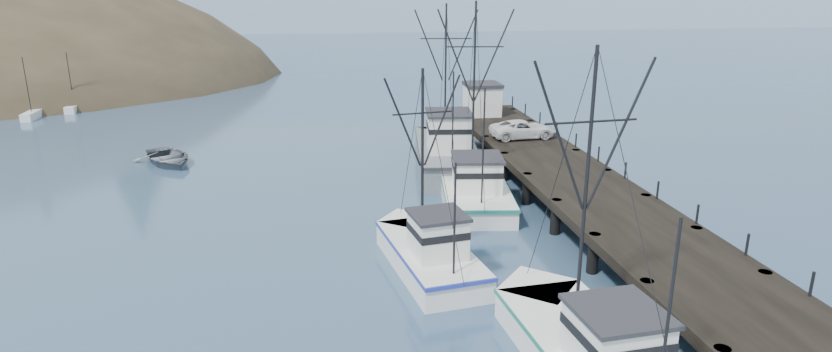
{
  "coord_description": "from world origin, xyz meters",
  "views": [
    {
      "loc": [
        -1.36,
        -20.77,
        13.55
      ],
      "look_at": [
        4.25,
        14.91,
        2.5
      ],
      "focal_mm": 28.0,
      "sensor_mm": 36.0,
      "label": 1
    }
  ],
  "objects": [
    {
      "name": "pier",
      "position": [
        14.0,
        16.0,
        1.69
      ],
      "size": [
        6.0,
        44.0,
        2.0
      ],
      "color": "black",
      "rests_on": "ground"
    },
    {
      "name": "distant_ridge",
      "position": [
        10.0,
        170.0,
        0.0
      ],
      "size": [
        360.0,
        40.0,
        26.0
      ],
      "primitive_type": "cube",
      "color": "#9EB2C6",
      "rests_on": "ground"
    },
    {
      "name": "distant_ridge_far",
      "position": [
        -40.0,
        185.0,
        0.0
      ],
      "size": [
        180.0,
        25.0,
        18.0
      ],
      "primitive_type": "cube",
      "color": "silver",
      "rests_on": "ground"
    },
    {
      "name": "moored_sailboats",
      "position": [
        -33.67,
        56.24,
        0.33
      ],
      "size": [
        19.7,
        17.99,
        6.35
      ],
      "color": "white",
      "rests_on": "ground"
    },
    {
      "name": "trawler_near",
      "position": [
        7.9,
        -1.62,
        0.82
      ],
      "size": [
        4.66,
        11.78,
        11.82
      ],
      "color": "white",
      "rests_on": "ground"
    },
    {
      "name": "trawler_mid",
      "position": [
        3.71,
        7.77,
        0.82
      ],
      "size": [
        4.55,
        9.9,
        9.94
      ],
      "color": "white",
      "rests_on": "ground"
    },
    {
      "name": "trawler_far",
      "position": [
        8.35,
        17.49,
        0.82
      ],
      "size": [
        5.43,
        12.56,
        12.6
      ],
      "color": "white",
      "rests_on": "ground"
    },
    {
      "name": "work_vessel",
      "position": [
        8.08,
        24.92,
        1.23
      ],
      "size": [
        5.72,
        14.42,
        12.18
      ],
      "color": "slate",
      "rests_on": "ground"
    },
    {
      "name": "pier_shed",
      "position": [
        13.13,
        34.0,
        3.42
      ],
      "size": [
        3.0,
        3.2,
        2.8
      ],
      "color": "silver",
      "rests_on": "pier"
    },
    {
      "name": "pickup_truck",
      "position": [
        13.95,
        24.98,
        2.68
      ],
      "size": [
        5.04,
        2.6,
        1.36
      ],
      "primitive_type": "imported",
      "rotation": [
        0.0,
        0.0,
        1.64
      ],
      "color": "white",
      "rests_on": "pier"
    },
    {
      "name": "motorboat",
      "position": [
        -12.67,
        29.18,
        0.0
      ],
      "size": [
        6.54,
        7.21,
        1.22
      ],
      "primitive_type": "imported",
      "rotation": [
        0.0,
        0.0,
        0.5
      ],
      "color": "slate",
      "rests_on": "ground"
    }
  ]
}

